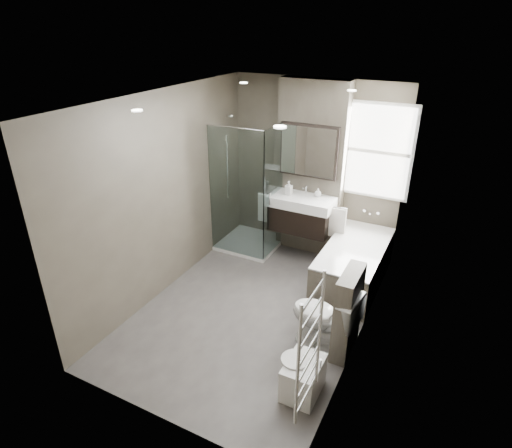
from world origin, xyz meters
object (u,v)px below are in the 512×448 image
Objects in this scene: vanity at (301,213)px; bathtub at (354,263)px; bidet at (303,377)px; toilet at (324,317)px.

bathtub is (0.92, -0.33, -0.43)m from vanity.
bidet is (0.09, -2.12, -0.12)m from bathtub.
vanity is 2.70m from bidet.
bidet is at bearing -67.45° from vanity.
vanity is at bearing 112.55° from bidet.
bidet is at bearing -87.57° from bathtub.
toilet is (0.05, -1.39, 0.07)m from bathtub.
bathtub is 1.39m from toilet.
bidet is at bearing 11.54° from toilet.
vanity is at bearing -142.43° from toilet.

